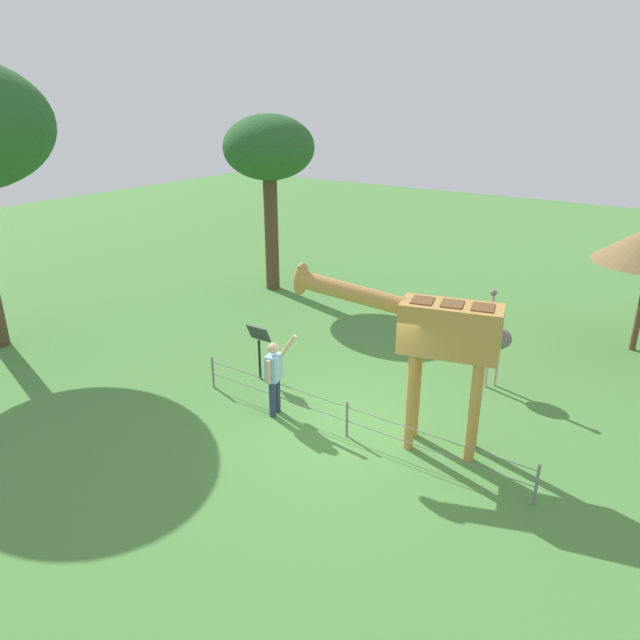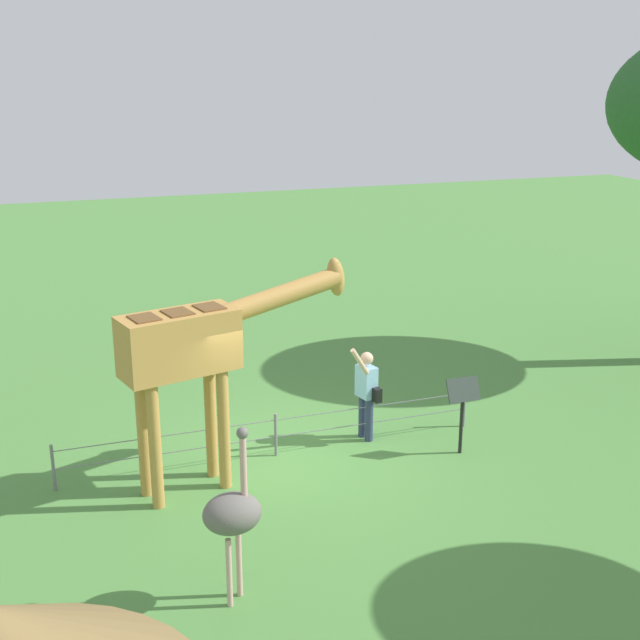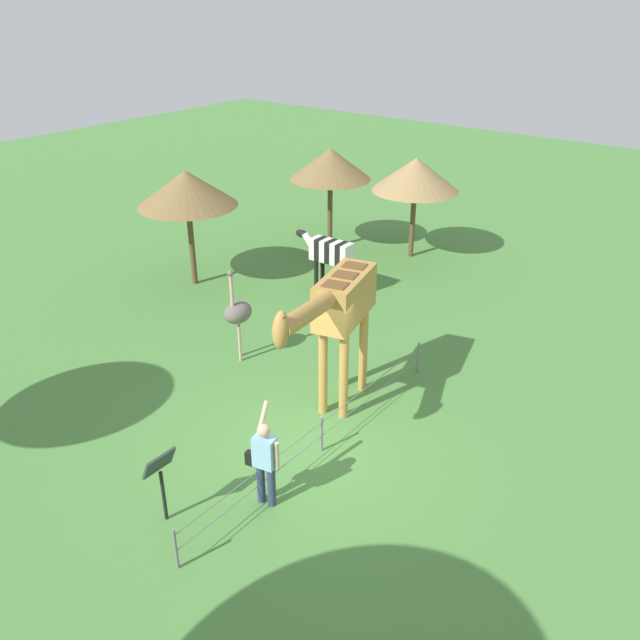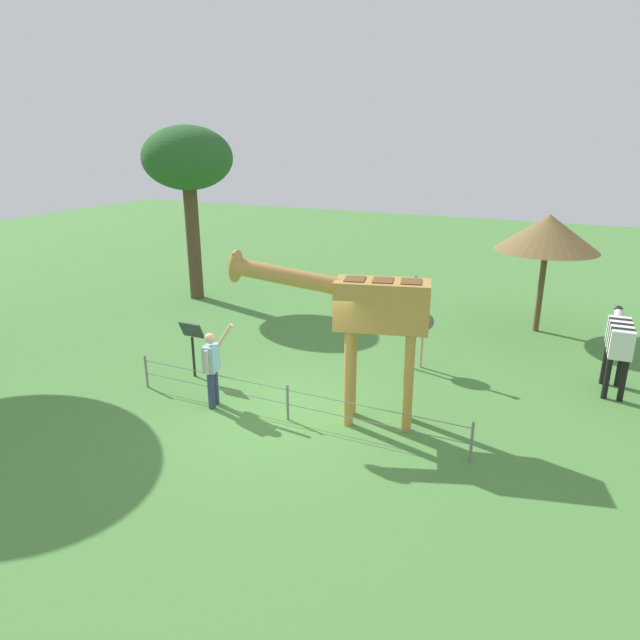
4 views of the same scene
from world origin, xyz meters
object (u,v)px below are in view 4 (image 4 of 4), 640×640
at_px(visitor, 212,365).
at_px(zebra, 619,340).
at_px(ostrich, 419,321).
at_px(shade_hut_near, 548,233).
at_px(giraffe, 365,311).
at_px(info_sign, 192,337).
at_px(tree_east, 188,162).

height_order(visitor, zebra, visitor).
relative_size(ostrich, shade_hut_near, 0.68).
distance_m(giraffe, shade_hut_near, 7.50).
xyz_separation_m(giraffe, info_sign, (4.23, -0.33, -1.28)).
bearing_deg(visitor, zebra, -150.16).
distance_m(zebra, shade_hut_near, 4.24).
relative_size(visitor, tree_east, 0.31).
relative_size(giraffe, zebra, 2.09).
distance_m(visitor, shade_hut_near, 9.69).
xyz_separation_m(giraffe, zebra, (-4.42, -3.53, -1.06)).
relative_size(giraffe, ostrich, 1.68).
relative_size(visitor, shade_hut_near, 0.54).
xyz_separation_m(visitor, zebra, (-7.38, -4.24, 0.26)).
bearing_deg(ostrich, info_sign, 30.43).
bearing_deg(shade_hut_near, giraffe, 69.61).
distance_m(ostrich, shade_hut_near, 4.94).
bearing_deg(zebra, shade_hut_near, -62.33).
bearing_deg(info_sign, shade_hut_near, -135.68).
xyz_separation_m(tree_east, info_sign, (-3.99, 5.41, -3.54)).
height_order(ostrich, shade_hut_near, shade_hut_near).
bearing_deg(ostrich, zebra, -172.22).
distance_m(visitor, info_sign, 1.64).
bearing_deg(tree_east, zebra, 170.11).
bearing_deg(tree_east, ostrich, 161.87).
xyz_separation_m(zebra, tree_east, (12.64, -2.21, 3.32)).
height_order(giraffe, visitor, giraffe).
distance_m(visitor, zebra, 8.51).
height_order(visitor, tree_east, tree_east).
relative_size(visitor, zebra, 0.97).
bearing_deg(giraffe, visitor, 13.34).
bearing_deg(info_sign, visitor, 141.10).
height_order(zebra, info_sign, zebra).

